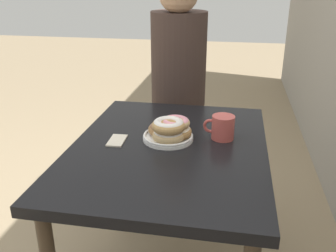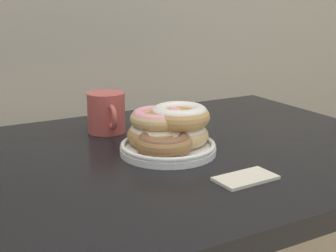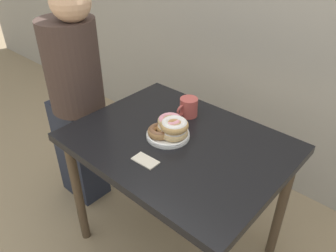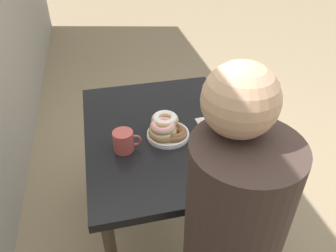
{
  "view_description": "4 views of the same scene",
  "coord_description": "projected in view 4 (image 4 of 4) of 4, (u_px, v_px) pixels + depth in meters",
  "views": [
    {
      "loc": [
        1.31,
        0.45,
        1.37
      ],
      "look_at": [
        -0.05,
        0.2,
        0.81
      ],
      "focal_mm": 40.0,
      "sensor_mm": 36.0,
      "label": 1
    },
    {
      "loc": [
        -0.51,
        -0.63,
        1.07
      ],
      "look_at": [
        -0.05,
        0.2,
        0.81
      ],
      "focal_mm": 50.0,
      "sensor_mm": 36.0,
      "label": 2
    },
    {
      "loc": [
        0.8,
        -0.74,
        1.63
      ],
      "look_at": [
        -0.05,
        0.2,
        0.81
      ],
      "focal_mm": 35.0,
      "sensor_mm": 36.0,
      "label": 3
    },
    {
      "loc": [
        -1.26,
        0.48,
        1.71
      ],
      "look_at": [
        -0.05,
        0.2,
        0.81
      ],
      "focal_mm": 35.0,
      "sensor_mm": 36.0,
      "label": 4
    }
  ],
  "objects": [
    {
      "name": "coffee_mug",
      "position": [
        124.0,
        141.0,
        1.46
      ],
      "size": [
        0.09,
        0.13,
        0.1
      ],
      "color": "#B74C47",
      "rests_on": "dining_table"
    },
    {
      "name": "napkin",
      "position": [
        204.0,
        125.0,
        1.64
      ],
      "size": [
        0.12,
        0.07,
        0.01
      ],
      "color": "beige",
      "rests_on": "dining_table"
    },
    {
      "name": "ground_plane",
      "position": [
        197.0,
        220.0,
        2.09
      ],
      "size": [
        14.0,
        14.0,
        0.0
      ],
      "primitive_type": "plane",
      "color": "#937F60"
    },
    {
      "name": "dining_table",
      "position": [
        163.0,
        145.0,
        1.66
      ],
      "size": [
        0.99,
        0.76,
        0.75
      ],
      "color": "black",
      "rests_on": "ground_plane"
    },
    {
      "name": "donut_plate",
      "position": [
        166.0,
        128.0,
        1.55
      ],
      "size": [
        0.21,
        0.23,
        0.1
      ],
      "color": "white",
      "rests_on": "dining_table"
    }
  ]
}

